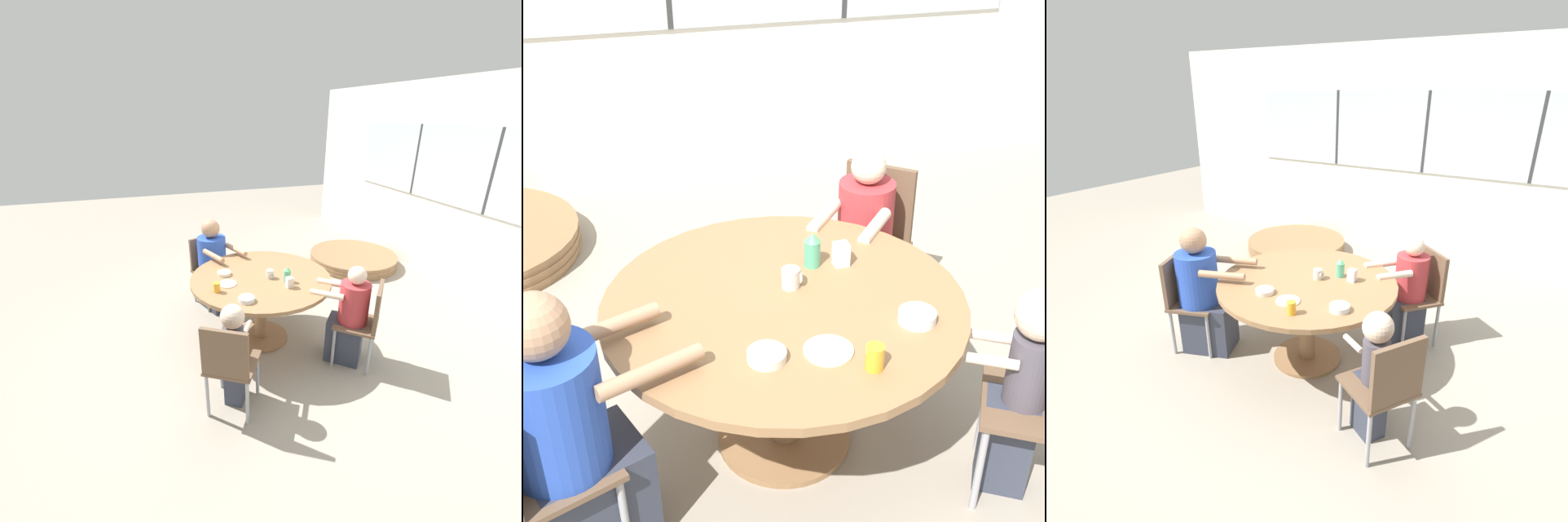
% 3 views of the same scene
% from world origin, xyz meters
% --- Properties ---
extents(ground_plane, '(16.00, 16.00, 0.00)m').
position_xyz_m(ground_plane, '(0.00, 0.00, 0.00)').
color(ground_plane, gray).
extents(wall_back_with_windows, '(8.40, 0.08, 2.80)m').
position_xyz_m(wall_back_with_windows, '(0.00, 2.97, 1.42)').
color(wall_back_with_windows, white).
rests_on(wall_back_with_windows, ground_plane).
extents(dining_table, '(1.48, 1.48, 0.76)m').
position_xyz_m(dining_table, '(0.00, 0.00, 0.62)').
color(dining_table, olive).
rests_on(dining_table, ground_plane).
extents(chair_for_woman_green_shirt, '(0.56, 0.56, 0.88)m').
position_xyz_m(chair_for_woman_green_shirt, '(0.73, 0.83, 0.53)').
color(chair_for_woman_green_shirt, brown).
rests_on(chair_for_woman_green_shirt, ground_plane).
extents(chair_for_man_blue_shirt, '(0.52, 0.52, 0.88)m').
position_xyz_m(chair_for_man_blue_shirt, '(-1.04, -0.39, 0.53)').
color(chair_for_man_blue_shirt, brown).
rests_on(chair_for_man_blue_shirt, ground_plane).
extents(chair_for_toddler, '(0.55, 0.55, 0.88)m').
position_xyz_m(chair_for_toddler, '(0.95, -0.58, 0.53)').
color(chair_for_toddler, brown).
rests_on(chair_for_toddler, ground_plane).
extents(person_woman_green_shirt, '(0.56, 0.58, 1.05)m').
position_xyz_m(person_woman_green_shirt, '(0.62, 0.71, 0.47)').
color(person_woman_green_shirt, '#333847').
rests_on(person_woman_green_shirt, ground_plane).
extents(person_man_blue_shirt, '(0.72, 0.55, 1.16)m').
position_xyz_m(person_man_blue_shirt, '(-0.88, -0.33, 0.52)').
color(person_man_blue_shirt, '#333847').
rests_on(person_man_blue_shirt, ground_plane).
extents(person_toddler, '(0.36, 0.32, 0.97)m').
position_xyz_m(person_toddler, '(0.82, -0.50, 0.50)').
color(person_toddler, '#333847').
rests_on(person_toddler, ground_plane).
extents(coffee_mug, '(0.08, 0.08, 0.09)m').
position_xyz_m(coffee_mug, '(0.06, 0.08, 0.81)').
color(coffee_mug, beige).
rests_on(coffee_mug, dining_table).
extents(sippy_cup, '(0.07, 0.07, 0.16)m').
position_xyz_m(sippy_cup, '(0.19, 0.22, 0.84)').
color(sippy_cup, '#4CA57F').
rests_on(sippy_cup, dining_table).
extents(juice_glass, '(0.07, 0.07, 0.10)m').
position_xyz_m(juice_glass, '(0.18, -0.51, 0.81)').
color(juice_glass, gold).
rests_on(juice_glass, dining_table).
extents(milk_carton_small, '(0.06, 0.06, 0.10)m').
position_xyz_m(milk_carton_small, '(0.31, 0.20, 0.81)').
color(milk_carton_small, silver).
rests_on(milk_carton_small, dining_table).
extents(bowl_white_shallow, '(0.14, 0.14, 0.04)m').
position_xyz_m(bowl_white_shallow, '(-0.17, -0.36, 0.78)').
color(bowl_white_shallow, silver).
rests_on(bowl_white_shallow, dining_table).
extents(bowl_cereal, '(0.15, 0.15, 0.04)m').
position_xyz_m(bowl_cereal, '(0.45, -0.29, 0.78)').
color(bowl_cereal, silver).
rests_on(bowl_cereal, dining_table).
extents(plate_tortillas, '(0.18, 0.18, 0.01)m').
position_xyz_m(plate_tortillas, '(0.06, -0.37, 0.77)').
color(plate_tortillas, beige).
rests_on(plate_tortillas, dining_table).
extents(folded_table_stack, '(1.42, 1.42, 0.18)m').
position_xyz_m(folded_table_stack, '(-1.52, 2.13, 0.09)').
color(folded_table_stack, olive).
rests_on(folded_table_stack, ground_plane).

